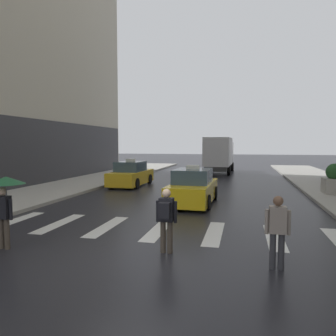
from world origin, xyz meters
TOP-DOWN VIEW (x-y plane):
  - ground_plane at (0.00, 0.00)m, footprint 160.00×160.00m
  - crosswalk_markings at (-0.00, 3.00)m, footprint 11.30×2.80m
  - taxi_lead at (0.38, 7.82)m, footprint 2.01×4.58m
  - taxi_second at (-4.63, 13.22)m, footprint 1.97×4.56m
  - box_truck at (0.46, 23.45)m, footprint 2.44×7.60m
  - pedestrian_with_umbrella at (-3.42, 0.22)m, footprint 0.96×0.96m
  - pedestrian_with_backpack at (0.77, 0.87)m, footprint 0.55×0.43m
  - pedestrian_plain_coat at (3.41, 0.41)m, footprint 0.55×0.24m
  - planter_mid_block at (7.40, 11.62)m, footprint 1.10×1.10m

SIDE VIEW (x-z plane):
  - ground_plane at x=0.00m, z-range 0.00..0.00m
  - crosswalk_markings at x=0.00m, z-range 0.00..0.01m
  - taxi_lead at x=0.38m, z-range -0.18..1.63m
  - taxi_second at x=-4.63m, z-range -0.18..1.63m
  - planter_mid_block at x=7.40m, z-range 0.07..1.67m
  - pedestrian_plain_coat at x=3.41m, z-range 0.11..1.76m
  - pedestrian_with_backpack at x=0.77m, z-range 0.15..1.80m
  - pedestrian_with_umbrella at x=-3.42m, z-range 0.55..2.49m
  - box_truck at x=0.46m, z-range 0.18..3.53m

